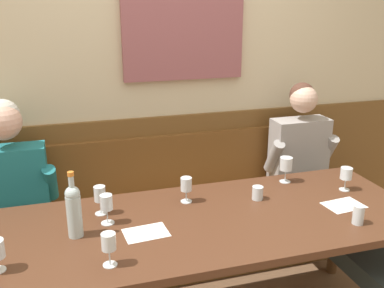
{
  "coord_description": "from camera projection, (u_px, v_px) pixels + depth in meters",
  "views": [
    {
      "loc": [
        -0.58,
        -1.82,
        1.83
      ],
      "look_at": [
        0.1,
        0.43,
        1.06
      ],
      "focal_mm": 41.07,
      "sensor_mm": 36.0,
      "label": 1
    }
  ],
  "objects": [
    {
      "name": "tasting_sheet_left_guest",
      "position": [
        146.0,
        233.0,
        2.11
      ],
      "size": [
        0.22,
        0.17,
        0.0
      ],
      "primitive_type": "cube",
      "rotation": [
        0.0,
        0.0,
        0.08
      ],
      "color": "white",
      "rests_on": "dining_table"
    },
    {
      "name": "wood_wainscot_panel",
      "position": [
        155.0,
        189.0,
        3.16
      ],
      "size": [
        6.8,
        0.03,
        1.07
      ],
      "primitive_type": "cube",
      "color": "brown",
      "rests_on": "ground"
    },
    {
      "name": "wine_glass_right_end",
      "position": [
        346.0,
        175.0,
        2.56
      ],
      "size": [
        0.07,
        0.07,
        0.14
      ],
      "color": "silver",
      "rests_on": "dining_table"
    },
    {
      "name": "person_right_seat",
      "position": [
        328.0,
        198.0,
        2.84
      ],
      "size": [
        0.51,
        1.33,
        1.29
      ],
      "color": "#2B242E",
      "rests_on": "ground"
    },
    {
      "name": "wine_glass_near_bucket",
      "position": [
        186.0,
        186.0,
        2.41
      ],
      "size": [
        0.06,
        0.06,
        0.14
      ],
      "color": "silver",
      "rests_on": "dining_table"
    },
    {
      "name": "tasting_sheet_right_guest",
      "position": [
        344.0,
        205.0,
        2.4
      ],
      "size": [
        0.22,
        0.17,
        0.0
      ],
      "primitive_type": "cube",
      "rotation": [
        0.0,
        0.0,
        0.1
      ],
      "color": "white",
      "rests_on": "dining_table"
    },
    {
      "name": "wine_glass_by_bottle",
      "position": [
        106.0,
        204.0,
        2.17
      ],
      "size": [
        0.07,
        0.07,
        0.16
      ],
      "color": "silver",
      "rests_on": "dining_table"
    },
    {
      "name": "room_wall_back",
      "position": [
        151.0,
        67.0,
        2.94
      ],
      "size": [
        6.8,
        0.12,
        2.8
      ],
      "color": "beige",
      "rests_on": "ground"
    },
    {
      "name": "wine_glass_center_front",
      "position": [
        286.0,
        164.0,
        2.67
      ],
      "size": [
        0.08,
        0.08,
        0.16
      ],
      "color": "silver",
      "rests_on": "dining_table"
    },
    {
      "name": "wine_glass_mid_left",
      "position": [
        109.0,
        244.0,
        1.82
      ],
      "size": [
        0.06,
        0.06,
        0.15
      ],
      "color": "silver",
      "rests_on": "dining_table"
    },
    {
      "name": "wine_bottle_amber_mid",
      "position": [
        74.0,
        209.0,
        2.05
      ],
      "size": [
        0.07,
        0.07,
        0.33
      ],
      "color": "#B1C3C2",
      "rests_on": "dining_table"
    },
    {
      "name": "person_left_seat",
      "position": [
        9.0,
        240.0,
        2.32
      ],
      "size": [
        0.52,
        1.34,
        1.29
      ],
      "color": "#2B323A",
      "rests_on": "ground"
    },
    {
      "name": "wine_glass_center_rear",
      "position": [
        100.0,
        195.0,
        2.27
      ],
      "size": [
        0.06,
        0.06,
        0.16
      ],
      "color": "silver",
      "rests_on": "dining_table"
    },
    {
      "name": "water_tumbler_left",
      "position": [
        358.0,
        215.0,
        2.19
      ],
      "size": [
        0.06,
        0.06,
        0.1
      ],
      "primitive_type": "cylinder",
      "color": "silver",
      "rests_on": "dining_table"
    },
    {
      "name": "dining_table",
      "position": [
        193.0,
        234.0,
        2.25
      ],
      "size": [
        2.4,
        0.87,
        0.76
      ],
      "color": "#4F2D1C",
      "rests_on": "ground"
    },
    {
      "name": "water_tumbler_right",
      "position": [
        258.0,
        193.0,
        2.46
      ],
      "size": [
        0.06,
        0.06,
        0.08
      ],
      "primitive_type": "cylinder",
      "color": "silver",
      "rests_on": "dining_table"
    },
    {
      "name": "wall_bench",
      "position": [
        163.0,
        234.0,
        3.05
      ],
      "size": [
        2.7,
        0.42,
        0.94
      ],
      "color": "brown",
      "rests_on": "ground"
    }
  ]
}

